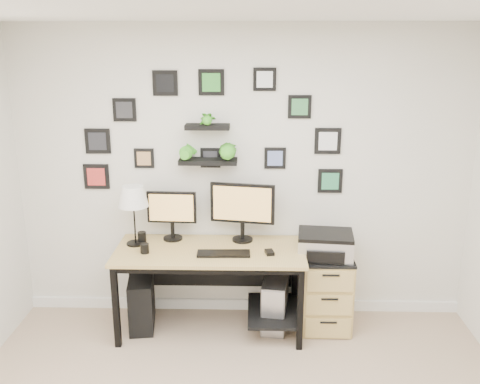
{
  "coord_description": "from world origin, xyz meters",
  "views": [
    {
      "loc": [
        0.09,
        -2.56,
        2.48
      ],
      "look_at": [
        -0.02,
        1.83,
        1.2
      ],
      "focal_mm": 40.0,
      "sensor_mm": 36.0,
      "label": 1
    }
  ],
  "objects_px": {
    "mug": "(145,248)",
    "file_cabinet": "(325,290)",
    "monitor_left": "(172,212)",
    "pc_tower_grey": "(275,302)",
    "monitor_right": "(242,207)",
    "desk": "(215,261)",
    "pc_tower_black": "(142,302)",
    "table_lamp": "(133,198)",
    "printer": "(325,245)"
  },
  "relations": [
    {
      "from": "mug",
      "to": "file_cabinet",
      "type": "relative_size",
      "value": 0.12
    },
    {
      "from": "monitor_left",
      "to": "pc_tower_grey",
      "type": "xyz_separation_m",
      "value": [
        0.91,
        -0.16,
        -0.78
      ]
    },
    {
      "from": "monitor_left",
      "to": "monitor_right",
      "type": "bearing_deg",
      "value": -1.69
    },
    {
      "from": "desk",
      "to": "monitor_left",
      "type": "bearing_deg",
      "value": 153.82
    },
    {
      "from": "mug",
      "to": "pc_tower_black",
      "type": "distance_m",
      "value": 0.58
    },
    {
      "from": "table_lamp",
      "to": "monitor_left",
      "type": "bearing_deg",
      "value": 21.44
    },
    {
      "from": "mug",
      "to": "pc_tower_grey",
      "type": "xyz_separation_m",
      "value": [
        1.1,
        0.16,
        -0.56
      ]
    },
    {
      "from": "monitor_right",
      "to": "table_lamp",
      "type": "xyz_separation_m",
      "value": [
        -0.92,
        -0.1,
        0.11
      ]
    },
    {
      "from": "desk",
      "to": "file_cabinet",
      "type": "xyz_separation_m",
      "value": [
        0.97,
        0.06,
        -0.29
      ]
    },
    {
      "from": "monitor_right",
      "to": "file_cabinet",
      "type": "bearing_deg",
      "value": -8.67
    },
    {
      "from": "desk",
      "to": "monitor_left",
      "type": "height_order",
      "value": "monitor_left"
    },
    {
      "from": "table_lamp",
      "to": "pc_tower_grey",
      "type": "height_order",
      "value": "table_lamp"
    },
    {
      "from": "file_cabinet",
      "to": "printer",
      "type": "height_order",
      "value": "printer"
    },
    {
      "from": "table_lamp",
      "to": "pc_tower_black",
      "type": "relative_size",
      "value": 1.14
    },
    {
      "from": "table_lamp",
      "to": "file_cabinet",
      "type": "bearing_deg",
      "value": -0.36
    },
    {
      "from": "mug",
      "to": "printer",
      "type": "distance_m",
      "value": 1.52
    },
    {
      "from": "table_lamp",
      "to": "file_cabinet",
      "type": "relative_size",
      "value": 0.78
    },
    {
      "from": "monitor_left",
      "to": "monitor_right",
      "type": "relative_size",
      "value": 0.79
    },
    {
      "from": "monitor_left",
      "to": "printer",
      "type": "height_order",
      "value": "monitor_left"
    },
    {
      "from": "monitor_right",
      "to": "table_lamp",
      "type": "height_order",
      "value": "table_lamp"
    },
    {
      "from": "monitor_right",
      "to": "table_lamp",
      "type": "relative_size",
      "value": 1.07
    },
    {
      "from": "table_lamp",
      "to": "printer",
      "type": "relative_size",
      "value": 1.06
    },
    {
      "from": "desk",
      "to": "mug",
      "type": "height_order",
      "value": "mug"
    },
    {
      "from": "mug",
      "to": "printer",
      "type": "xyz_separation_m",
      "value": [
        1.51,
        0.16,
        -0.02
      ]
    },
    {
      "from": "table_lamp",
      "to": "pc_tower_black",
      "type": "height_order",
      "value": "table_lamp"
    },
    {
      "from": "monitor_left",
      "to": "pc_tower_grey",
      "type": "height_order",
      "value": "monitor_left"
    },
    {
      "from": "mug",
      "to": "printer",
      "type": "height_order",
      "value": "printer"
    },
    {
      "from": "monitor_right",
      "to": "mug",
      "type": "distance_m",
      "value": 0.9
    },
    {
      "from": "monitor_left",
      "to": "table_lamp",
      "type": "relative_size",
      "value": 0.84
    },
    {
      "from": "pc_tower_black",
      "to": "table_lamp",
      "type": "bearing_deg",
      "value": 113.29
    },
    {
      "from": "desk",
      "to": "mug",
      "type": "bearing_deg",
      "value": -167.68
    },
    {
      "from": "pc_tower_grey",
      "to": "mug",
      "type": "bearing_deg",
      "value": -171.9
    },
    {
      "from": "pc_tower_grey",
      "to": "printer",
      "type": "xyz_separation_m",
      "value": [
        0.42,
        0.0,
        0.55
      ]
    },
    {
      "from": "mug",
      "to": "monitor_left",
      "type": "bearing_deg",
      "value": 59.06
    },
    {
      "from": "table_lamp",
      "to": "desk",
      "type": "bearing_deg",
      "value": -5.71
    },
    {
      "from": "monitor_left",
      "to": "mug",
      "type": "relative_size",
      "value": 5.37
    },
    {
      "from": "desk",
      "to": "file_cabinet",
      "type": "distance_m",
      "value": 1.01
    },
    {
      "from": "monitor_right",
      "to": "monitor_left",
      "type": "bearing_deg",
      "value": 178.31
    },
    {
      "from": "pc_tower_grey",
      "to": "pc_tower_black",
      "type": "bearing_deg",
      "value": -178.91
    },
    {
      "from": "table_lamp",
      "to": "file_cabinet",
      "type": "xyz_separation_m",
      "value": [
        1.66,
        -0.01,
        -0.83
      ]
    },
    {
      "from": "table_lamp",
      "to": "file_cabinet",
      "type": "height_order",
      "value": "table_lamp"
    },
    {
      "from": "monitor_left",
      "to": "pc_tower_black",
      "type": "xyz_separation_m",
      "value": [
        -0.27,
        -0.18,
        -0.78
      ]
    },
    {
      "from": "mug",
      "to": "table_lamp",
      "type": "bearing_deg",
      "value": 121.18
    },
    {
      "from": "pc_tower_grey",
      "to": "printer",
      "type": "height_order",
      "value": "printer"
    },
    {
      "from": "printer",
      "to": "pc_tower_grey",
      "type": "bearing_deg",
      "value": -179.68
    },
    {
      "from": "desk",
      "to": "pc_tower_grey",
      "type": "relative_size",
      "value": 3.34
    },
    {
      "from": "table_lamp",
      "to": "pc_tower_grey",
      "type": "bearing_deg",
      "value": -1.74
    },
    {
      "from": "desk",
      "to": "monitor_right",
      "type": "distance_m",
      "value": 0.52
    },
    {
      "from": "mug",
      "to": "pc_tower_grey",
      "type": "relative_size",
      "value": 0.17
    },
    {
      "from": "monitor_left",
      "to": "file_cabinet",
      "type": "distance_m",
      "value": 1.52
    }
  ]
}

